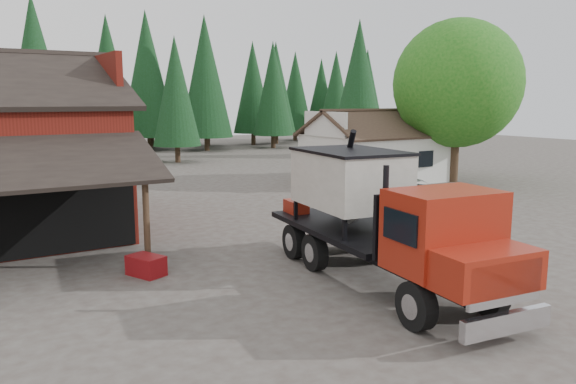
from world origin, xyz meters
TOP-DOWN VIEW (x-y plane):
  - ground at (0.00, 0.00)m, footprint 120.00×120.00m
  - farmhouse at (13.00, 13.00)m, footprint 8.60×6.42m
  - deciduous_tree at (17.01, 9.97)m, footprint 8.00×8.00m
  - conifer_backdrop at (0.00, 42.00)m, footprint 76.00×16.00m
  - near_pine_b at (6.00, 30.00)m, footprint 3.96×3.96m
  - near_pine_c at (22.00, 26.00)m, footprint 4.84×4.84m
  - near_pine_d at (-4.00, 34.00)m, footprint 5.28×5.28m
  - feed_truck at (-0.48, -2.97)m, footprint 3.66×9.76m
  - silver_car at (8.00, 4.74)m, footprint 6.11×4.49m
  - equip_box at (-5.93, 1.25)m, footprint 1.08×1.29m

SIDE VIEW (x-z plane):
  - ground at x=0.00m, z-range 0.00..0.00m
  - conifer_backdrop at x=0.00m, z-range -8.00..8.00m
  - equip_box at x=-5.93m, z-range 0.00..0.60m
  - silver_car at x=8.00m, z-range 0.00..1.54m
  - farmhouse at x=13.00m, z-range -0.66..3.99m
  - feed_truck at x=-0.48m, z-range -0.14..4.16m
  - near_pine_b at x=6.00m, z-range 0.69..11.09m
  - deciduous_tree at x=17.01m, z-range 0.81..11.01m
  - near_pine_c at x=22.00m, z-range 0.69..13.09m
  - near_pine_d at x=-4.00m, z-range 0.69..14.09m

